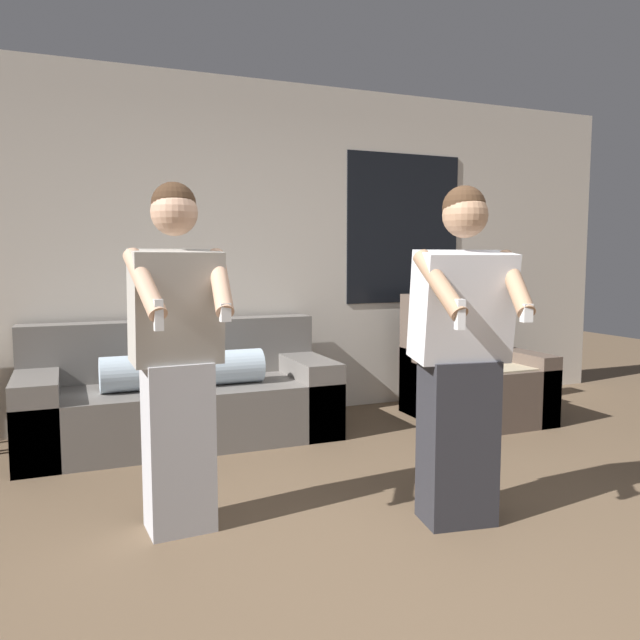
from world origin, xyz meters
name	(u,v)px	position (x,y,z in m)	size (l,w,h in m)	color
ground_plane	(484,596)	(0.00, 0.00, 0.00)	(14.00, 14.00, 0.00)	brown
wall_back	(260,251)	(0.02, 3.03, 1.35)	(6.93, 0.07, 2.70)	silver
couch	(181,398)	(-0.72, 2.55, 0.30)	(2.15, 0.88, 0.83)	slate
armchair	(472,378)	(1.58, 2.27, 0.32)	(0.88, 0.94, 0.99)	brown
person_left	(177,357)	(-0.98, 1.04, 0.83)	(0.47, 0.49, 1.64)	#B2B2B7
person_right	(461,358)	(0.29, 0.61, 0.82)	(0.51, 0.53, 1.63)	#28282D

